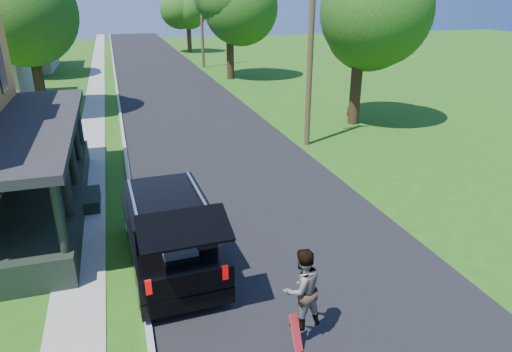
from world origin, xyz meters
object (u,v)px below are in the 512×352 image
object	(u,v)px
black_suv	(170,232)
tree_right_near	(361,14)
utility_pole_near	(310,55)
skateboarder	(302,289)

from	to	relation	value
black_suv	tree_right_near	xyz separation A→B (m)	(11.73, 11.57, 4.91)
tree_right_near	utility_pole_near	distance (m)	5.20
black_suv	utility_pole_near	world-z (taller)	utility_pole_near
skateboarder	utility_pole_near	size ratio (longest dim) A/B	0.22
skateboarder	utility_pole_near	world-z (taller)	utility_pole_near
skateboarder	utility_pole_near	bearing A→B (deg)	-125.71
black_suv	skateboarder	xyz separation A→B (m)	(2.23, -3.77, 0.30)
black_suv	utility_pole_near	xyz separation A→B (m)	(7.70, 8.70, 3.31)
black_suv	skateboarder	distance (m)	4.39
utility_pole_near	black_suv	bearing A→B (deg)	-133.79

